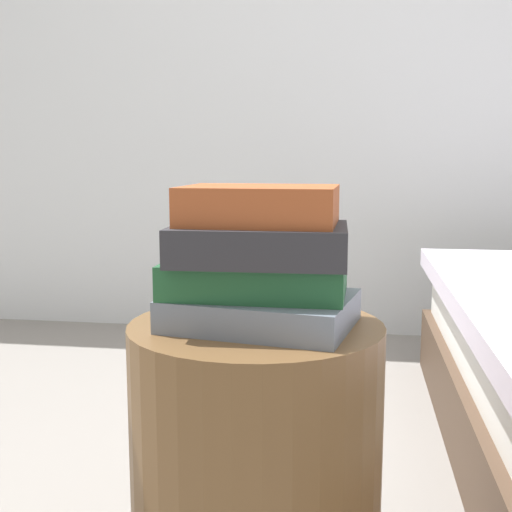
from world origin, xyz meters
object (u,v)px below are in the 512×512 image
(book_rust, at_px, (260,205))
(book_forest, at_px, (258,278))
(side_table, at_px, (256,484))
(book_slate, at_px, (261,310))
(book_charcoal, at_px, (260,243))

(book_rust, bearing_deg, book_forest, 170.88)
(side_table, xyz_separation_m, book_rust, (0.01, -0.00, 0.46))
(side_table, distance_m, book_slate, 0.30)
(side_table, relative_size, book_charcoal, 2.05)
(side_table, relative_size, book_slate, 1.95)
(book_slate, height_order, book_rust, book_rust)
(book_charcoal, bearing_deg, book_slate, 53.41)
(book_forest, distance_m, book_rust, 0.11)
(side_table, relative_size, book_forest, 1.95)
(book_slate, relative_size, book_forest, 1.00)
(side_table, height_order, book_slate, book_slate)
(book_charcoal, distance_m, book_rust, 0.06)
(side_table, distance_m, book_forest, 0.35)
(side_table, distance_m, book_rust, 0.46)
(book_rust, bearing_deg, side_table, 148.40)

